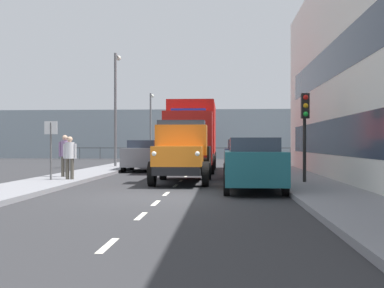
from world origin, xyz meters
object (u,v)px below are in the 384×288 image
(lorry_cargo_red, at_px, (192,134))
(lamp_post_far, at_px, (151,119))
(car_grey_oppositeside_0, at_px, (143,155))
(street_sign, at_px, (51,140))
(car_teal_kerbside_near, at_px, (253,164))
(pedestrian_strolling, at_px, (70,154))
(lamp_post_promenade, at_px, (116,100))
(pedestrian_near_railing, at_px, (65,152))
(truck_vintage_orange, at_px, (182,153))
(car_navy_kerbside_1, at_px, (244,158))
(car_silver_oppositeside_1, at_px, (158,153))
(traffic_light_near, at_px, (305,118))

(lorry_cargo_red, distance_m, lamp_post_far, 16.31)
(car_grey_oppositeside_0, height_order, street_sign, street_sign)
(car_teal_kerbside_near, bearing_deg, street_sign, -18.47)
(pedestrian_strolling, xyz_separation_m, lamp_post_promenade, (0.66, -11.04, 3.13))
(lamp_post_promenade, bearing_deg, pedestrian_near_railing, 89.90)
(street_sign, bearing_deg, truck_vintage_orange, -174.74)
(car_navy_kerbside_1, distance_m, lamp_post_promenade, 11.23)
(car_teal_kerbside_near, height_order, pedestrian_near_railing, pedestrian_near_railing)
(street_sign, bearing_deg, car_grey_oppositeside_0, -104.25)
(lorry_cargo_red, bearing_deg, lamp_post_far, -73.30)
(car_grey_oppositeside_0, xyz_separation_m, street_sign, (2.16, 8.50, 0.79))
(street_sign, bearing_deg, lamp_post_far, -90.48)
(pedestrian_strolling, relative_size, lamp_post_promenade, 0.24)
(lamp_post_far, bearing_deg, car_grey_oppositeside_0, 97.01)
(pedestrian_near_railing, height_order, lamp_post_far, lamp_post_far)
(car_silver_oppositeside_1, relative_size, pedestrian_strolling, 2.66)
(traffic_light_near, bearing_deg, car_navy_kerbside_1, -64.96)
(car_grey_oppositeside_0, xyz_separation_m, lamp_post_far, (1.95, -15.87, 2.78))
(car_navy_kerbside_1, bearing_deg, lamp_post_promenade, -44.94)
(car_grey_oppositeside_0, distance_m, pedestrian_near_railing, 7.09)
(lorry_cargo_red, distance_m, car_teal_kerbside_near, 11.72)
(pedestrian_near_railing, bearing_deg, pedestrian_strolling, 115.00)
(lorry_cargo_red, relative_size, lamp_post_promenade, 1.18)
(car_silver_oppositeside_1, height_order, lamp_post_promenade, lamp_post_promenade)
(car_grey_oppositeside_0, bearing_deg, lorry_cargo_red, -173.12)
(car_grey_oppositeside_0, relative_size, lamp_post_far, 0.68)
(traffic_light_near, bearing_deg, lamp_post_far, -69.38)
(truck_vintage_orange, height_order, pedestrian_strolling, truck_vintage_orange)
(truck_vintage_orange, xyz_separation_m, pedestrian_near_railing, (5.04, -1.29, 0.00))
(traffic_light_near, xyz_separation_m, lamp_post_far, (9.35, -24.84, 1.20))
(lorry_cargo_red, height_order, car_silver_oppositeside_1, lorry_cargo_red)
(truck_vintage_orange, distance_m, traffic_light_near, 4.82)
(truck_vintage_orange, distance_m, pedestrian_near_railing, 5.20)
(car_silver_oppositeside_1, relative_size, street_sign, 1.97)
(car_grey_oppositeside_0, relative_size, street_sign, 1.78)
(pedestrian_strolling, xyz_separation_m, lamp_post_far, (0.43, -24.06, 2.54))
(truck_vintage_orange, xyz_separation_m, car_navy_kerbside_1, (-2.56, -3.32, -0.28))
(lamp_post_promenade, bearing_deg, car_teal_kerbside_near, 118.65)
(car_grey_oppositeside_0, xyz_separation_m, car_silver_oppositeside_1, (0.00, -5.91, 0.00))
(lamp_post_promenade, height_order, lamp_post_far, lamp_post_promenade)
(pedestrian_strolling, bearing_deg, truck_vintage_orange, -178.00)
(lorry_cargo_red, distance_m, car_grey_oppositeside_0, 2.97)
(car_silver_oppositeside_1, distance_m, lamp_post_promenade, 5.04)
(traffic_light_near, relative_size, street_sign, 1.42)
(pedestrian_strolling, bearing_deg, car_grey_oppositeside_0, -100.50)
(car_silver_oppositeside_1, xyz_separation_m, street_sign, (2.16, 14.41, 0.79))
(car_navy_kerbside_1, bearing_deg, truck_vintage_orange, 52.41)
(car_silver_oppositeside_1, xyz_separation_m, traffic_light_near, (-7.40, 14.88, 1.58))
(car_navy_kerbside_1, relative_size, traffic_light_near, 1.25)
(lorry_cargo_red, xyz_separation_m, pedestrian_strolling, (4.23, 8.51, -0.95))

